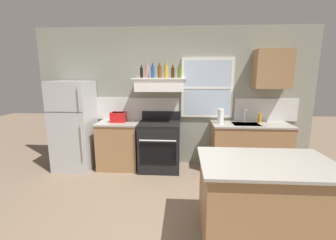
% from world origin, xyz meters
% --- Properties ---
extents(ground_plane, '(16.00, 16.00, 0.00)m').
position_xyz_m(ground_plane, '(0.00, 0.00, 0.00)').
color(ground_plane, '#7A6651').
extents(back_wall, '(5.40, 0.11, 2.70)m').
position_xyz_m(back_wall, '(0.03, 2.23, 1.35)').
color(back_wall, gray).
rests_on(back_wall, ground_plane).
extents(refrigerator, '(0.70, 0.72, 1.69)m').
position_xyz_m(refrigerator, '(-1.90, 1.84, 0.85)').
color(refrigerator, '#B7BABC').
rests_on(refrigerator, ground_plane).
extents(counter_left_of_stove, '(0.79, 0.63, 0.91)m').
position_xyz_m(counter_left_of_stove, '(-1.05, 1.90, 0.46)').
color(counter_left_of_stove, '#9E754C').
rests_on(counter_left_of_stove, ground_plane).
extents(toaster, '(0.30, 0.20, 0.19)m').
position_xyz_m(toaster, '(-1.05, 1.91, 1.01)').
color(toaster, red).
rests_on(toaster, counter_left_of_stove).
extents(stove_range, '(0.76, 0.69, 1.09)m').
position_xyz_m(stove_range, '(-0.25, 1.86, 0.46)').
color(stove_range, black).
rests_on(stove_range, ground_plane).
extents(range_hood_shelf, '(0.96, 0.52, 0.24)m').
position_xyz_m(range_hood_shelf, '(-0.25, 1.96, 1.62)').
color(range_hood_shelf, white).
extents(bottle_balsamic_dark, '(0.06, 0.06, 0.23)m').
position_xyz_m(bottle_balsamic_dark, '(-0.60, 2.01, 1.84)').
color(bottle_balsamic_dark, black).
rests_on(bottle_balsamic_dark, range_hood_shelf).
extents(bottle_rose_pink, '(0.07, 0.07, 0.28)m').
position_xyz_m(bottle_rose_pink, '(-0.49, 2.00, 1.86)').
color(bottle_rose_pink, '#C67F84').
rests_on(bottle_rose_pink, range_hood_shelf).
extents(bottle_blue_liqueur, '(0.07, 0.07, 0.26)m').
position_xyz_m(bottle_blue_liqueur, '(-0.37, 1.92, 1.86)').
color(bottle_blue_liqueur, '#1E478C').
rests_on(bottle_blue_liqueur, range_hood_shelf).
extents(bottle_amber_wine, '(0.07, 0.07, 0.27)m').
position_xyz_m(bottle_amber_wine, '(-0.26, 1.99, 1.86)').
color(bottle_amber_wine, brown).
rests_on(bottle_amber_wine, range_hood_shelf).
extents(bottle_champagne_gold_foil, '(0.08, 0.08, 0.29)m').
position_xyz_m(bottle_champagne_gold_foil, '(-0.13, 1.99, 1.87)').
color(bottle_champagne_gold_foil, '#B29333').
rests_on(bottle_champagne_gold_foil, range_hood_shelf).
extents(bottle_brown_stout, '(0.06, 0.06, 0.23)m').
position_xyz_m(bottle_brown_stout, '(-0.01, 1.97, 1.84)').
color(bottle_brown_stout, '#381E0F').
rests_on(bottle_brown_stout, range_hood_shelf).
extents(bottle_olive_oil_square, '(0.06, 0.06, 0.25)m').
position_xyz_m(bottle_olive_oil_square, '(0.11, 1.99, 1.85)').
color(bottle_olive_oil_square, '#4C601E').
rests_on(bottle_olive_oil_square, range_hood_shelf).
extents(counter_right_with_sink, '(1.43, 0.63, 0.91)m').
position_xyz_m(counter_right_with_sink, '(1.45, 1.90, 0.46)').
color(counter_right_with_sink, '#9E754C').
rests_on(counter_right_with_sink, ground_plane).
extents(sink_faucet, '(0.03, 0.17, 0.28)m').
position_xyz_m(sink_faucet, '(1.35, 2.00, 1.08)').
color(sink_faucet, silver).
rests_on(sink_faucet, counter_right_with_sink).
extents(paper_towel_roll, '(0.11, 0.11, 0.27)m').
position_xyz_m(paper_towel_roll, '(0.89, 1.90, 1.04)').
color(paper_towel_roll, white).
rests_on(paper_towel_roll, counter_right_with_sink).
extents(dish_soap_bottle, '(0.06, 0.06, 0.18)m').
position_xyz_m(dish_soap_bottle, '(1.63, 2.00, 1.00)').
color(dish_soap_bottle, orange).
rests_on(dish_soap_bottle, counter_right_with_sink).
extents(kitchen_island, '(1.40, 0.90, 0.91)m').
position_xyz_m(kitchen_island, '(1.06, 0.01, 0.46)').
color(kitchen_island, '#9E754C').
rests_on(kitchen_island, ground_plane).
extents(upper_cabinet_right, '(0.64, 0.32, 0.70)m').
position_xyz_m(upper_cabinet_right, '(1.80, 2.04, 1.90)').
color(upper_cabinet_right, '#9E754C').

